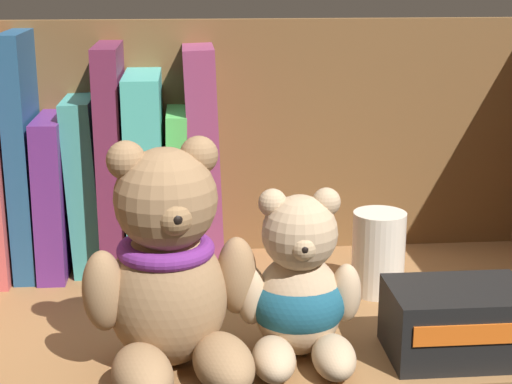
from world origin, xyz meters
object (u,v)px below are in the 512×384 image
(book_4, at_px, (56,192))
(small_product_box, at_px, (457,322))
(teddy_bear_larger, at_px, (169,274))
(pillar_candle, at_px, (378,253))
(book_3, at_px, (26,153))
(book_7, at_px, (146,170))
(book_5, at_px, (86,184))
(book_6, at_px, (114,157))
(teddy_bear_smaller, at_px, (299,292))
(book_9, at_px, (203,157))
(book_8, at_px, (177,188))

(book_4, height_order, small_product_box, book_4)
(teddy_bear_larger, distance_m, pillar_candle, 0.24)
(book_3, height_order, book_7, book_3)
(book_5, bearing_deg, book_4, 180.00)
(book_6, height_order, book_7, book_6)
(teddy_bear_larger, distance_m, small_product_box, 0.23)
(book_6, bearing_deg, book_5, 180.00)
(book_4, relative_size, pillar_candle, 2.00)
(book_5, relative_size, book_6, 0.77)
(book_3, distance_m, book_4, 0.05)
(book_7, height_order, teddy_bear_smaller, book_7)
(book_4, distance_m, small_product_box, 0.42)
(book_3, xyz_separation_m, book_4, (0.03, 0.00, -0.04))
(pillar_candle, bearing_deg, book_9, 148.74)
(teddy_bear_larger, relative_size, pillar_candle, 2.27)
(book_7, bearing_deg, pillar_candle, -24.04)
(book_4, bearing_deg, teddy_bear_larger, -62.91)
(teddy_bear_smaller, bearing_deg, small_product_box, -4.77)
(book_4, xyz_separation_m, teddy_bear_larger, (0.12, -0.23, -0.00))
(teddy_bear_smaller, bearing_deg, book_4, 134.88)
(book_9, height_order, teddy_bear_smaller, book_9)
(book_3, distance_m, book_6, 0.09)
(book_9, xyz_separation_m, pillar_candle, (0.16, -0.10, -0.07))
(book_7, distance_m, small_product_box, 0.35)
(book_3, bearing_deg, teddy_bear_larger, -57.89)
(book_9, bearing_deg, book_3, 180.00)
(book_4, bearing_deg, pillar_candle, -17.45)
(book_3, relative_size, pillar_candle, 3.03)
(book_5, height_order, book_9, book_9)
(pillar_candle, bearing_deg, book_4, 162.55)
(book_9, bearing_deg, pillar_candle, -31.26)
(book_3, xyz_separation_m, pillar_candle, (0.34, -0.10, -0.08))
(book_8, height_order, pillar_candle, book_8)
(book_6, bearing_deg, small_product_box, -38.94)
(book_3, distance_m, pillar_candle, 0.36)
(book_5, height_order, teddy_bear_smaller, book_5)
(book_6, relative_size, teddy_bear_larger, 1.27)
(book_4, relative_size, teddy_bear_smaller, 1.16)
(teddy_bear_larger, relative_size, small_product_box, 1.63)
(book_3, xyz_separation_m, small_product_box, (0.37, -0.23, -0.09))
(teddy_bear_larger, relative_size, teddy_bear_smaller, 1.31)
(book_9, xyz_separation_m, teddy_bear_smaller, (0.07, -0.22, -0.06))
(book_7, distance_m, book_8, 0.04)
(book_3, distance_m, book_9, 0.18)
(book_5, distance_m, teddy_bear_smaller, 0.29)
(small_product_box, bearing_deg, book_3, 148.22)
(teddy_bear_larger, xyz_separation_m, teddy_bear_smaller, (0.10, 0.01, -0.02))
(pillar_candle, height_order, small_product_box, pillar_candle)
(book_4, bearing_deg, book_8, 0.00)
(teddy_bear_smaller, bearing_deg, pillar_candle, 52.64)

